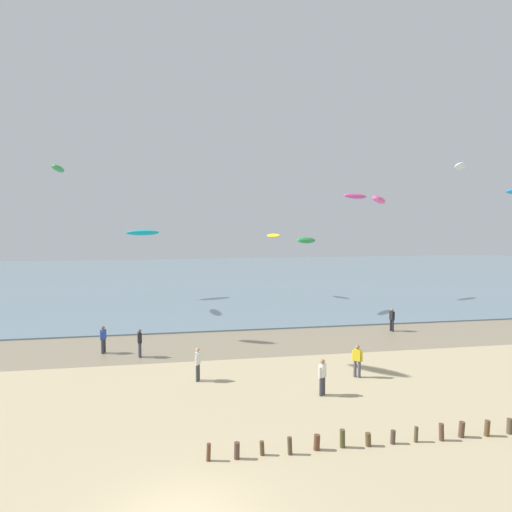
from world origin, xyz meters
TOP-DOWN VIEW (x-y plane):
  - wet_sand_strip at (0.00, 18.48)m, footprint 120.00×7.14m
  - sea at (0.00, 57.05)m, footprint 160.00×70.00m
  - groyne_near at (8.27, 3.34)m, footprint 13.58×0.35m
  - person_nearest_camera at (15.98, 19.92)m, footprint 0.30×0.56m
  - person_mid_beach at (-4.26, 17.63)m, footprint 0.36×0.52m
  - person_by_waterline at (1.16, 11.50)m, footprint 0.31×0.55m
  - person_right_flank at (-2.00, 16.35)m, footprint 0.28×0.56m
  - person_far_down_beach at (6.75, 8.43)m, footprint 0.46×0.40m
  - person_trailing_behind at (9.35, 10.55)m, footprint 0.47×0.40m
  - kite_aloft_2 at (18.91, 34.45)m, footprint 3.41×2.37m
  - kite_aloft_3 at (-9.79, 32.29)m, footprint 1.44×3.34m
  - kite_aloft_4 at (10.70, 36.66)m, footprint 1.66×2.51m
  - kite_aloft_5 at (13.59, 17.39)m, footprint 2.26×2.85m
  - kite_aloft_6 at (24.99, 25.53)m, footprint 2.84×3.02m
  - kite_aloft_7 at (-2.92, 38.37)m, footprint 3.73×2.35m
  - kite_aloft_9 at (11.74, 27.98)m, footprint 2.86×2.89m

SIDE VIEW (x-z plane):
  - wet_sand_strip at x=0.00m, z-range 0.00..0.01m
  - sea at x=0.00m, z-range 0.00..0.10m
  - groyne_near at x=8.27m, z-range -0.05..0.62m
  - person_nearest_camera at x=15.98m, z-range 0.06..1.77m
  - person_mid_beach at x=-4.26m, z-range 0.06..1.77m
  - person_by_waterline at x=1.16m, z-range 0.06..1.77m
  - person_right_flank at x=-2.00m, z-range 0.06..1.77m
  - person_far_down_beach at x=6.75m, z-range 0.06..1.77m
  - person_trailing_behind at x=9.35m, z-range 0.06..1.77m
  - kite_aloft_9 at x=11.74m, z-range 6.11..6.88m
  - kite_aloft_4 at x=10.70m, z-range 6.37..6.98m
  - kite_aloft_7 at x=-2.92m, z-range 6.66..7.35m
  - kite_aloft_5 at x=13.59m, z-range 9.18..9.96m
  - kite_aloft_2 at x=18.91m, z-range 10.41..11.24m
  - kite_aloft_3 at x=-9.79m, z-range 12.39..13.25m
  - kite_aloft_6 at x=24.99m, z-range 12.54..13.39m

